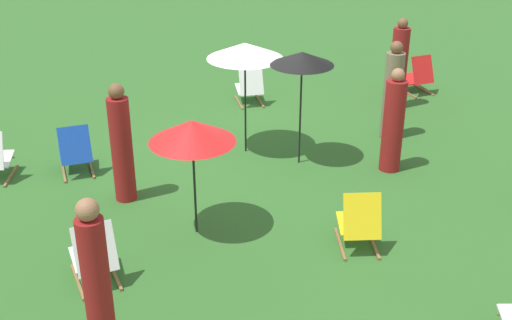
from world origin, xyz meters
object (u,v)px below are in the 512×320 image
at_px(deckchair_5, 94,256).
at_px(umbrella_2, 302,59).
at_px(deckchair_1, 418,76).
at_px(person_1, 399,66).
at_px(deckchair_7, 75,152).
at_px(person_0, 392,94).
at_px(deckchair_9, 250,86).
at_px(person_4, 122,146).
at_px(umbrella_0, 192,131).
at_px(deckchair_3, 359,223).
at_px(person_2, 393,124).
at_px(umbrella_1, 245,51).
at_px(person_3, 97,285).

distance_m(deckchair_5, umbrella_2, 4.47).
bearing_deg(deckchair_1, person_1, 31.48).
relative_size(deckchair_7, person_0, 0.47).
bearing_deg(deckchair_9, person_4, 53.12).
xyz_separation_m(umbrella_0, person_0, (-3.72, -2.62, -0.65)).
bearing_deg(person_0, umbrella_0, 13.87).
distance_m(umbrella_0, person_1, 6.03).
distance_m(deckchair_7, person_4, 1.36).
xyz_separation_m(deckchair_7, deckchair_9, (-3.26, -2.64, 0.00)).
bearing_deg(person_1, person_4, 128.25).
relative_size(deckchair_5, umbrella_2, 0.45).
xyz_separation_m(deckchair_5, person_1, (-5.69, -4.99, 0.48)).
relative_size(umbrella_2, person_1, 1.05).
xyz_separation_m(deckchair_7, person_1, (-6.13, -1.95, 0.48)).
bearing_deg(deckchair_5, deckchair_3, 168.21).
bearing_deg(deckchair_5, person_2, -168.04).
distance_m(deckchair_3, person_4, 3.56).
distance_m(deckchair_3, umbrella_1, 3.66).
relative_size(deckchair_3, person_0, 0.47).
relative_size(person_0, person_3, 0.96).
height_order(deckchair_1, deckchair_9, same).
height_order(deckchair_9, person_0, person_0).
bearing_deg(deckchair_1, deckchair_9, -11.71).
distance_m(deckchair_9, umbrella_2, 3.23).
distance_m(deckchair_1, deckchair_3, 6.36).
xyz_separation_m(person_2, person_4, (4.22, 0.26, 0.06)).
xyz_separation_m(deckchair_7, person_2, (-5.00, 0.74, 0.43)).
distance_m(umbrella_2, person_2, 1.78).
xyz_separation_m(deckchair_9, umbrella_0, (1.53, 4.76, 1.12)).
height_order(deckchair_7, person_3, person_3).
height_order(umbrella_1, person_2, umbrella_1).
relative_size(deckchair_7, deckchair_9, 1.00).
height_order(deckchair_7, umbrella_0, umbrella_0).
bearing_deg(person_0, person_4, -3.46).
bearing_deg(deckchair_9, deckchair_3, 92.76).
distance_m(deckchair_3, person_2, 2.49).
bearing_deg(person_4, deckchair_9, -35.24).
relative_size(umbrella_1, person_2, 1.12).
relative_size(deckchair_9, umbrella_0, 0.51).
distance_m(deckchair_3, person_3, 3.56).
bearing_deg(person_3, deckchair_9, -155.94).
distance_m(deckchair_5, person_1, 7.59).
bearing_deg(umbrella_2, deckchair_3, 93.61).
xyz_separation_m(deckchair_7, person_0, (-5.45, -0.50, 0.47)).
bearing_deg(deckchair_9, person_3, 66.49).
xyz_separation_m(deckchair_5, deckchair_9, (-2.82, -5.68, 0.00)).
height_order(deckchair_5, person_0, person_0).
distance_m(umbrella_1, umbrella_2, 1.00).
height_order(deckchair_1, person_0, person_0).
distance_m(person_2, person_3, 5.72).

